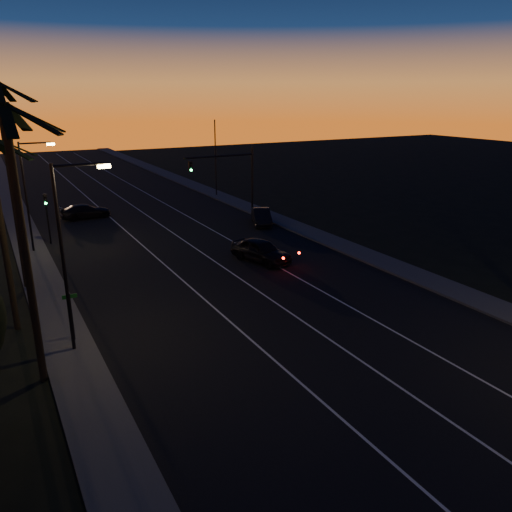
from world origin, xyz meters
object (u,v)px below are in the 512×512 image
lead_car (261,250)px  right_car (261,217)px  signal_mast (230,172)px  cross_car (85,211)px

lead_car → right_car: bearing=60.5°
signal_mast → cross_car: 15.13m
lead_car → cross_car: size_ratio=1.17×
signal_mast → lead_car: 13.53m
cross_car → lead_car: bearing=-66.7°
signal_mast → right_car: size_ratio=1.49×
signal_mast → right_car: bearing=-55.9°
signal_mast → lead_car: (-3.62, -12.44, -3.93)m
right_car → cross_car: size_ratio=0.96×
signal_mast → lead_car: signal_mast is taller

